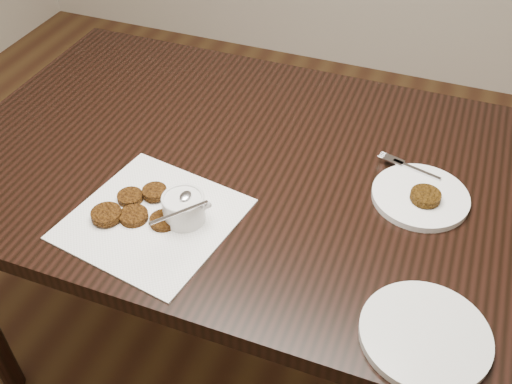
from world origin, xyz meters
TOP-DOWN VIEW (x-y plane):
  - table at (-0.03, 0.18)m, footprint 1.39×0.89m
  - napkin at (-0.14, -0.07)m, footprint 0.36×0.36m
  - sauce_ramekin at (-0.08, -0.04)m, footprint 0.15×0.15m
  - patty_cluster at (-0.18, -0.06)m, footprint 0.24×0.24m
  - plate_with_patty at (0.36, 0.19)m, footprint 0.25×0.25m
  - plate_empty at (0.42, -0.16)m, footprint 0.28×0.28m

SIDE VIEW (x-z plane):
  - table at x=-0.03m, z-range 0.00..0.75m
  - napkin at x=-0.14m, z-range 0.75..0.75m
  - plate_empty at x=0.42m, z-range 0.75..0.77m
  - patty_cluster at x=-0.18m, z-range 0.75..0.77m
  - plate_with_patty at x=0.36m, z-range 0.75..0.78m
  - sauce_ramekin at x=-0.08m, z-range 0.75..0.87m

